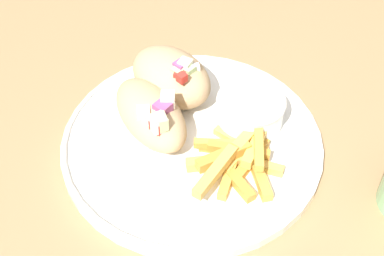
% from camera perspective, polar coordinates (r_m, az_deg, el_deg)
% --- Properties ---
extents(table, '(1.50, 1.50, 0.72)m').
position_cam_1_polar(table, '(0.70, 2.92, -6.28)').
color(table, '#9E7A51').
rests_on(table, ground_plane).
extents(plate, '(0.32, 0.32, 0.02)m').
position_cam_1_polar(plate, '(0.66, 0.00, -1.45)').
color(plate, white).
rests_on(plate, table).
extents(pita_sandwich_near, '(0.14, 0.08, 0.07)m').
position_cam_1_polar(pita_sandwich_near, '(0.64, -4.41, 1.47)').
color(pita_sandwich_near, tan).
rests_on(pita_sandwich_near, plate).
extents(pita_sandwich_far, '(0.13, 0.09, 0.07)m').
position_cam_1_polar(pita_sandwich_far, '(0.69, -2.20, 5.52)').
color(pita_sandwich_far, tan).
rests_on(pita_sandwich_far, plate).
extents(fries_pile, '(0.12, 0.15, 0.03)m').
position_cam_1_polar(fries_pile, '(0.62, 4.96, -3.09)').
color(fries_pile, gold).
rests_on(fries_pile, plate).
extents(sauce_ramekin, '(0.09, 0.09, 0.04)m').
position_cam_1_polar(sauce_ramekin, '(0.66, 6.24, 1.97)').
color(sauce_ramekin, white).
rests_on(sauce_ramekin, plate).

